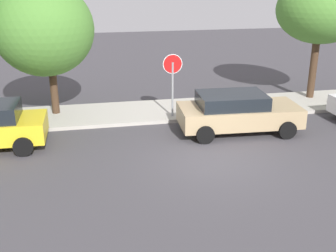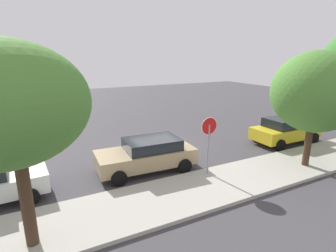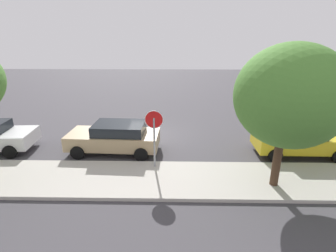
% 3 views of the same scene
% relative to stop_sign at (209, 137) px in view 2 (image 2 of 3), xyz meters
% --- Properties ---
extents(ground_plane, '(60.00, 60.00, 0.00)m').
position_rel_stop_sign_xyz_m(ground_plane, '(0.50, -4.02, -1.81)').
color(ground_plane, '#423F44').
extents(sidewalk_curb, '(32.00, 2.80, 0.14)m').
position_rel_stop_sign_xyz_m(sidewalk_curb, '(0.50, 0.95, -1.74)').
color(sidewalk_curb, '#B2ADA3').
rests_on(sidewalk_curb, ground_plane).
extents(stop_sign, '(0.76, 0.08, 2.64)m').
position_rel_stop_sign_xyz_m(stop_sign, '(0.00, 0.00, 0.00)').
color(stop_sign, gray).
rests_on(stop_sign, ground_plane).
extents(parked_car_tan, '(4.46, 2.28, 1.47)m').
position_rel_stop_sign_xyz_m(parked_car_tan, '(2.05, -1.79, -1.03)').
color(parked_car_tan, tan).
rests_on(parked_car_tan, ground_plane).
extents(parked_car_yellow, '(4.21, 2.03, 1.53)m').
position_rel_stop_sign_xyz_m(parked_car_yellow, '(-6.80, -1.64, -1.02)').
color(parked_car_yellow, yellow).
rests_on(parked_car_yellow, ground_plane).
extents(street_tree_near_corner, '(3.82, 3.82, 5.32)m').
position_rel_stop_sign_xyz_m(street_tree_near_corner, '(-4.76, 1.25, 1.72)').
color(street_tree_near_corner, '#422D1E').
rests_on(street_tree_near_corner, ground_plane).
extents(street_tree_far, '(3.89, 3.89, 5.49)m').
position_rel_stop_sign_xyz_m(street_tree_far, '(6.95, 1.63, 2.20)').
color(street_tree_far, '#422D1E').
rests_on(street_tree_far, ground_plane).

